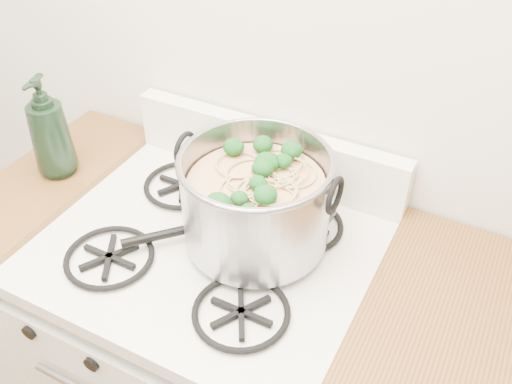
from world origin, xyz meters
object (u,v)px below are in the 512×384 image
(glass_bowl, at_px, (264,226))
(bottle, at_px, (48,127))
(gas_range, at_px, (216,363))
(spatula, at_px, (229,220))
(stock_pot, at_px, (256,202))

(glass_bowl, distance_m, bottle, 0.61)
(gas_range, bearing_deg, spatula, 73.02)
(gas_range, bearing_deg, glass_bowl, 38.69)
(stock_pot, relative_size, glass_bowl, 3.24)
(gas_range, relative_size, stock_pot, 2.50)
(stock_pot, height_order, bottle, bottle)
(stock_pot, bearing_deg, glass_bowl, 75.40)
(gas_range, relative_size, bottle, 3.33)
(bottle, bearing_deg, gas_range, -20.08)
(gas_range, distance_m, bottle, 0.79)
(bottle, bearing_deg, glass_bowl, -11.11)
(spatula, distance_m, glass_bowl, 0.09)
(spatula, distance_m, bottle, 0.52)
(gas_range, xyz_separation_m, spatula, (0.02, 0.07, 0.50))
(stock_pot, distance_m, glass_bowl, 0.09)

